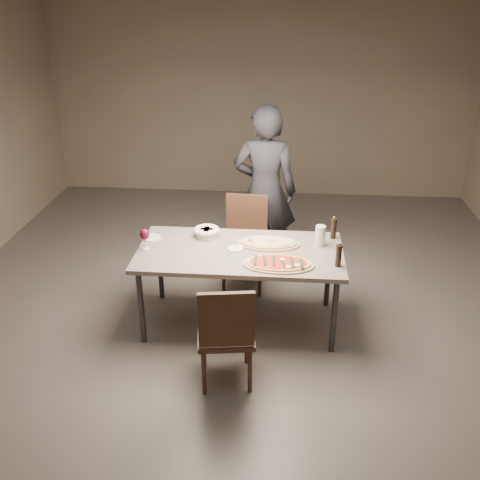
# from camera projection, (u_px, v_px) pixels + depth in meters

# --- Properties ---
(room) EXTENTS (7.00, 7.00, 7.00)m
(room) POSITION_uv_depth(u_px,v_px,m) (240.00, 180.00, 4.40)
(room) COLOR #58524C
(room) RESTS_ON ground
(dining_table) EXTENTS (1.80, 0.90, 0.75)m
(dining_table) POSITION_uv_depth(u_px,v_px,m) (240.00, 256.00, 4.70)
(dining_table) COLOR slate
(dining_table) RESTS_ON ground
(zucchini_pizza) EXTENTS (0.60, 0.33, 0.05)m
(zucchini_pizza) POSITION_uv_depth(u_px,v_px,m) (279.00, 264.00, 4.42)
(zucchini_pizza) COLOR tan
(zucchini_pizza) RESTS_ON dining_table
(ham_pizza) EXTENTS (0.56, 0.31, 0.04)m
(ham_pizza) POSITION_uv_depth(u_px,v_px,m) (268.00, 243.00, 4.78)
(ham_pizza) COLOR tan
(ham_pizza) RESTS_ON dining_table
(bread_basket) EXTENTS (0.24, 0.24, 0.08)m
(bread_basket) POSITION_uv_depth(u_px,v_px,m) (207.00, 232.00, 4.92)
(bread_basket) COLOR beige
(bread_basket) RESTS_ON dining_table
(oil_dish) EXTENTS (0.14, 0.14, 0.02)m
(oil_dish) POSITION_uv_depth(u_px,v_px,m) (235.00, 249.00, 4.69)
(oil_dish) COLOR white
(oil_dish) RESTS_ON dining_table
(pepper_mill_left) EXTENTS (0.06, 0.06, 0.22)m
(pepper_mill_left) POSITION_uv_depth(u_px,v_px,m) (334.00, 228.00, 4.86)
(pepper_mill_left) COLOR black
(pepper_mill_left) RESTS_ON dining_table
(pepper_mill_right) EXTENTS (0.06, 0.06, 0.22)m
(pepper_mill_right) POSITION_uv_depth(u_px,v_px,m) (339.00, 255.00, 4.37)
(pepper_mill_right) COLOR black
(pepper_mill_right) RESTS_ON dining_table
(carafe) EXTENTS (0.09, 0.09, 0.19)m
(carafe) POSITION_uv_depth(u_px,v_px,m) (320.00, 236.00, 4.73)
(carafe) COLOR silver
(carafe) RESTS_ON dining_table
(wine_glass) EXTENTS (0.09, 0.09, 0.19)m
(wine_glass) POSITION_uv_depth(u_px,v_px,m) (145.00, 235.00, 4.65)
(wine_glass) COLOR silver
(wine_glass) RESTS_ON dining_table
(side_plate) EXTENTS (0.17, 0.17, 0.01)m
(side_plate) POSITION_uv_depth(u_px,v_px,m) (152.00, 238.00, 4.90)
(side_plate) COLOR white
(side_plate) RESTS_ON dining_table
(chair_near) EXTENTS (0.49, 0.49, 0.91)m
(chair_near) POSITION_uv_depth(u_px,v_px,m) (226.00, 331.00, 4.00)
(chair_near) COLOR #40271B
(chair_near) RESTS_ON ground
(chair_far) EXTENTS (0.47, 0.47, 0.94)m
(chair_far) POSITION_uv_depth(u_px,v_px,m) (245.00, 237.00, 5.45)
(chair_far) COLOR #40271B
(chair_far) RESTS_ON ground
(diner) EXTENTS (0.69, 0.47, 1.82)m
(diner) POSITION_uv_depth(u_px,v_px,m) (265.00, 191.00, 5.57)
(diner) COLOR black
(diner) RESTS_ON ground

